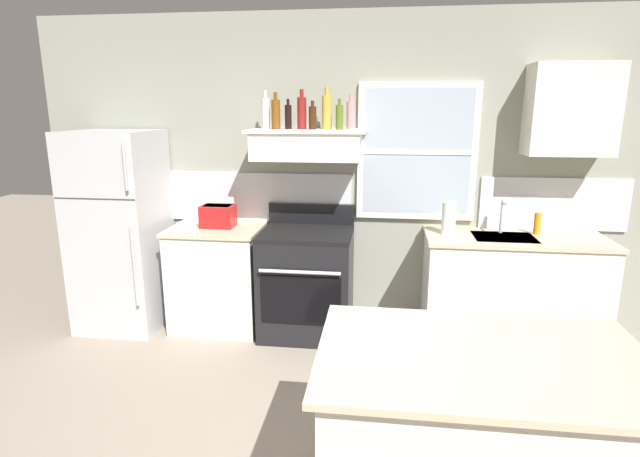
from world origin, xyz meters
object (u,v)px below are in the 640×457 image
(refrigerator, at_px, (120,231))
(dish_soap_bottle, at_px, (537,224))
(paper_towel_roll, at_px, (449,218))
(stove_range, at_px, (307,281))
(bottle_champagne_gold_foil, at_px, (327,112))
(bottle_amber_wine, at_px, (276,114))
(bottle_red_label_wine, at_px, (302,113))
(bottle_rose_pink, at_px, (351,115))
(bottle_brown_stout, at_px, (313,117))
(toaster, at_px, (218,216))
(bottle_olive_oil_square, at_px, (339,117))
(kitchen_island, at_px, (476,448))
(bottle_balsamic_dark, at_px, (288,116))
(bottle_clear_tall, at_px, (266,113))

(refrigerator, bearing_deg, dish_soap_bottle, 2.60)
(refrigerator, xyz_separation_m, paper_towel_roll, (2.81, 0.06, 0.18))
(stove_range, xyz_separation_m, bottle_champagne_gold_foil, (0.15, 0.13, 1.42))
(bottle_amber_wine, height_order, bottle_champagne_gold_foil, bottle_champagne_gold_foil)
(stove_range, height_order, dish_soap_bottle, same)
(bottle_red_label_wine, xyz_separation_m, bottle_champagne_gold_foil, (0.20, 0.04, 0.01))
(stove_range, bearing_deg, bottle_rose_pink, 17.34)
(bottle_red_label_wine, xyz_separation_m, bottle_brown_stout, (0.09, -0.01, -0.04))
(toaster, distance_m, bottle_champagne_gold_foil, 1.28)
(bottle_amber_wine, relative_size, paper_towel_roll, 1.08)
(bottle_olive_oil_square, bearing_deg, bottle_champagne_gold_foil, 141.83)
(paper_towel_roll, distance_m, kitchen_island, 2.13)
(bottle_olive_oil_square, distance_m, dish_soap_bottle, 1.83)
(bottle_amber_wine, bearing_deg, bottle_rose_pink, 5.59)
(refrigerator, height_order, kitchen_island, refrigerator)
(refrigerator, distance_m, bottle_balsamic_dark, 1.79)
(bottle_red_label_wine, bearing_deg, bottle_clear_tall, 174.66)
(paper_towel_roll, bearing_deg, dish_soap_bottle, 7.91)
(toaster, distance_m, bottle_rose_pink, 1.42)
(bottle_amber_wine, bearing_deg, bottle_red_label_wine, 9.92)
(bottle_clear_tall, height_order, dish_soap_bottle, bottle_clear_tall)
(stove_range, xyz_separation_m, bottle_red_label_wine, (-0.05, 0.09, 1.41))
(stove_range, bearing_deg, bottle_balsamic_dark, 149.41)
(bottle_balsamic_dark, relative_size, bottle_brown_stout, 1.06)
(refrigerator, height_order, dish_soap_bottle, refrigerator)
(dish_soap_bottle, distance_m, kitchen_island, 2.36)
(bottle_balsamic_dark, xyz_separation_m, bottle_champagne_gold_foil, (0.31, 0.04, 0.04))
(bottle_champagne_gold_foil, height_order, dish_soap_bottle, bottle_champagne_gold_foil)
(toaster, relative_size, kitchen_island, 0.21)
(stove_range, bearing_deg, bottle_champagne_gold_foil, 40.36)
(bottle_clear_tall, distance_m, bottle_brown_stout, 0.40)
(bottle_olive_oil_square, relative_size, dish_soap_bottle, 1.33)
(bottle_balsamic_dark, xyz_separation_m, paper_towel_roll, (1.32, -0.06, -0.80))
(bottle_rose_pink, distance_m, dish_soap_bottle, 1.75)
(dish_soap_bottle, bearing_deg, refrigerator, -177.40)
(refrigerator, xyz_separation_m, bottle_balsamic_dark, (1.49, 0.12, 0.98))
(kitchen_island, bearing_deg, refrigerator, 143.82)
(bottle_red_label_wine, xyz_separation_m, bottle_olive_oil_square, (0.31, -0.04, -0.03))
(toaster, relative_size, bottle_red_label_wine, 0.94)
(bottle_clear_tall, relative_size, bottle_amber_wine, 1.06)
(refrigerator, bearing_deg, toaster, 5.25)
(toaster, xyz_separation_m, bottle_brown_stout, (0.83, 0.02, 0.83))
(refrigerator, bearing_deg, bottle_amber_wine, 3.00)
(stove_range, distance_m, bottle_balsamic_dark, 1.39)
(toaster, xyz_separation_m, stove_range, (0.78, -0.06, -0.54))
(bottle_champagne_gold_foil, bearing_deg, stove_range, -139.64)
(bottle_balsamic_dark, height_order, dish_soap_bottle, bottle_balsamic_dark)
(refrigerator, bearing_deg, bottle_balsamic_dark, 4.50)
(bottle_clear_tall, xyz_separation_m, kitchen_island, (1.42, -2.13, -1.42))
(refrigerator, xyz_separation_m, dish_soap_bottle, (3.53, 0.16, 0.13))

